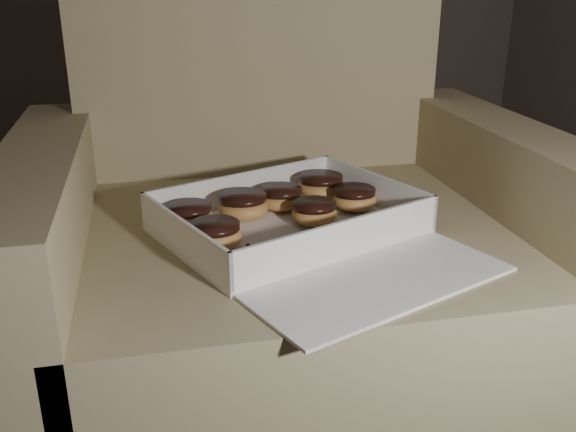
% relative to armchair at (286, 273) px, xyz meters
% --- Properties ---
extents(armchair, '(0.92, 0.78, 0.96)m').
position_rel_armchair_xyz_m(armchair, '(0.00, 0.00, 0.00)').
color(armchair, tan).
rests_on(armchair, floor).
extents(bakery_box, '(0.52, 0.56, 0.07)m').
position_rel_armchair_xyz_m(bakery_box, '(-0.00, -0.14, 0.14)').
color(bakery_box, white).
rests_on(bakery_box, armchair).
extents(donut_a, '(0.08, 0.08, 0.04)m').
position_rel_armchair_xyz_m(donut_a, '(-0.01, -0.02, 0.16)').
color(donut_a, '#E1994E').
rests_on(donut_a, bakery_box).
extents(donut_b, '(0.08, 0.08, 0.04)m').
position_rel_armchair_xyz_m(donut_b, '(0.03, -0.10, 0.16)').
color(donut_b, '#E1994E').
rests_on(donut_b, bakery_box).
extents(donut_c, '(0.08, 0.08, 0.04)m').
position_rel_armchair_xyz_m(donut_c, '(-0.18, -0.07, 0.16)').
color(donut_c, '#E1994E').
rests_on(donut_c, bakery_box).
extents(donut_d, '(0.08, 0.08, 0.04)m').
position_rel_armchair_xyz_m(donut_d, '(0.11, -0.05, 0.16)').
color(donut_d, '#E1994E').
rests_on(donut_d, bakery_box).
extents(donut_e, '(0.09, 0.09, 0.04)m').
position_rel_armchair_xyz_m(donut_e, '(0.07, 0.02, 0.16)').
color(donut_e, '#E1994E').
rests_on(donut_e, bakery_box).
extents(donut_f, '(0.09, 0.09, 0.04)m').
position_rel_armchair_xyz_m(donut_f, '(-0.08, -0.05, 0.16)').
color(donut_f, '#E1994E').
rests_on(donut_f, bakery_box).
extents(donut_g, '(0.08, 0.08, 0.04)m').
position_rel_armchair_xyz_m(donut_g, '(-0.14, -0.16, 0.16)').
color(donut_g, '#E1994E').
rests_on(donut_g, bakery_box).
extents(crumb_a, '(0.01, 0.01, 0.00)m').
position_rel_armchair_xyz_m(crumb_a, '(0.10, -0.12, 0.14)').
color(crumb_a, black).
rests_on(crumb_a, bakery_box).
extents(crumb_b, '(0.01, 0.01, 0.00)m').
position_rel_armchair_xyz_m(crumb_b, '(-0.01, -0.23, 0.14)').
color(crumb_b, black).
rests_on(crumb_b, bakery_box).
extents(crumb_c, '(0.01, 0.01, 0.00)m').
position_rel_armchair_xyz_m(crumb_c, '(-0.09, -0.17, 0.14)').
color(crumb_c, black).
rests_on(crumb_c, bakery_box).
extents(crumb_d, '(0.01, 0.01, 0.00)m').
position_rel_armchair_xyz_m(crumb_d, '(-0.05, -0.24, 0.14)').
color(crumb_d, black).
rests_on(crumb_d, bakery_box).
extents(crumb_e, '(0.01, 0.01, 0.00)m').
position_rel_armchair_xyz_m(crumb_e, '(0.02, -0.19, 0.14)').
color(crumb_e, black).
rests_on(crumb_e, bakery_box).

